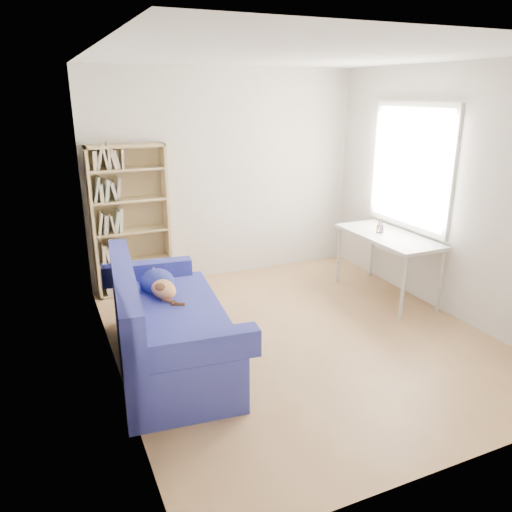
{
  "coord_description": "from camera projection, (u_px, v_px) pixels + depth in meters",
  "views": [
    {
      "loc": [
        -2.19,
        -3.91,
        2.32
      ],
      "look_at": [
        -0.4,
        0.15,
        0.85
      ],
      "focal_mm": 35.0,
      "sensor_mm": 36.0,
      "label": 1
    }
  ],
  "objects": [
    {
      "name": "ground",
      "position": [
        299.0,
        336.0,
        4.96
      ],
      "size": [
        4.0,
        4.0,
        0.0
      ],
      "primitive_type": "plane",
      "color": "#A3774A",
      "rests_on": "ground"
    },
    {
      "name": "desk",
      "position": [
        388.0,
        240.0,
        5.75
      ],
      "size": [
        0.61,
        1.33,
        0.75
      ],
      "color": "silver",
      "rests_on": "ground"
    },
    {
      "name": "sofa",
      "position": [
        165.0,
        327.0,
        4.38
      ],
      "size": [
        1.09,
        1.98,
        0.93
      ],
      "rotation": [
        0.0,
        0.0,
        -0.11
      ],
      "color": "navy",
      "rests_on": "ground"
    },
    {
      "name": "bookshelf",
      "position": [
        131.0,
        227.0,
        5.83
      ],
      "size": [
        0.88,
        0.27,
        1.76
      ],
      "color": "tan",
      "rests_on": "ground"
    },
    {
      "name": "room_shell",
      "position": [
        312.0,
        170.0,
        4.52
      ],
      "size": [
        3.54,
        4.04,
        2.62
      ],
      "color": "silver",
      "rests_on": "ground"
    },
    {
      "name": "pen_cup",
      "position": [
        380.0,
        227.0,
        5.79
      ],
      "size": [
        0.09,
        0.09,
        0.17
      ],
      "color": "white",
      "rests_on": "desk"
    }
  ]
}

